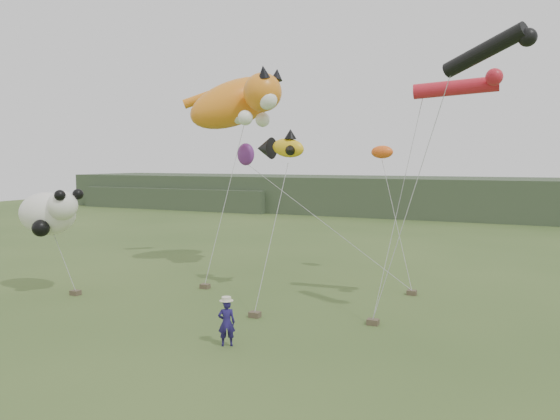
# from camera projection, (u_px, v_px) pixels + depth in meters

# --- Properties ---
(ground) EXTENTS (120.00, 120.00, 0.00)m
(ground) POSITION_uv_depth(u_px,v_px,m) (216.00, 344.00, 17.32)
(ground) COLOR #385123
(ground) RESTS_ON ground
(headland) EXTENTS (90.00, 13.00, 4.00)m
(headland) POSITION_uv_depth(u_px,v_px,m) (408.00, 197.00, 58.88)
(headland) COLOR #2D3D28
(headland) RESTS_ON ground
(festival_attendant) EXTENTS (0.65, 0.58, 1.48)m
(festival_attendant) POSITION_uv_depth(u_px,v_px,m) (227.00, 323.00, 17.08)
(festival_attendant) COLOR #1E1653
(festival_attendant) RESTS_ON ground
(sandbag_anchors) EXTENTS (13.65, 6.41, 0.21)m
(sandbag_anchors) POSITION_uv_depth(u_px,v_px,m) (259.00, 300.00, 22.33)
(sandbag_anchors) COLOR brown
(sandbag_anchors) RESTS_ON ground
(cat_kite) EXTENTS (6.81, 5.53, 3.96)m
(cat_kite) POSITION_uv_depth(u_px,v_px,m) (241.00, 101.00, 28.32)
(cat_kite) COLOR orange
(cat_kite) RESTS_ON ground
(fish_kite) EXTENTS (2.50, 1.65, 1.27)m
(fish_kite) POSITION_uv_depth(u_px,v_px,m) (279.00, 147.00, 23.33)
(fish_kite) COLOR yellow
(fish_kite) RESTS_ON ground
(tube_kites) EXTENTS (4.25, 3.44, 1.92)m
(tube_kites) POSITION_uv_depth(u_px,v_px,m) (475.00, 70.00, 18.89)
(tube_kites) COLOR black
(tube_kites) RESTS_ON ground
(panda_kite) EXTENTS (3.29, 2.13, 2.05)m
(panda_kite) POSITION_uv_depth(u_px,v_px,m) (49.00, 213.00, 23.66)
(panda_kite) COLOR white
(panda_kite) RESTS_ON ground
(misc_kites) EXTENTS (8.45, 1.06, 1.21)m
(misc_kites) POSITION_uv_depth(u_px,v_px,m) (292.00, 154.00, 28.64)
(misc_kites) COLOR orange
(misc_kites) RESTS_ON ground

